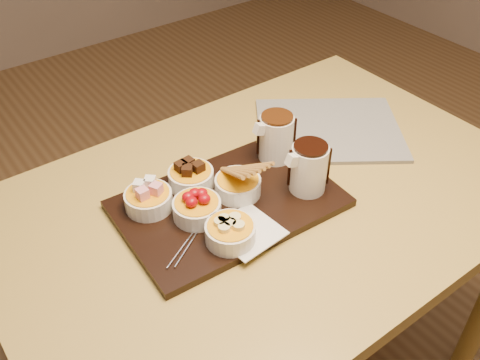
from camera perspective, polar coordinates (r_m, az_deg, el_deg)
dining_table at (r=1.25m, az=2.98°, el=-4.90°), size 1.20×0.80×0.75m
serving_board at (r=1.15m, az=-1.20°, el=-2.54°), size 0.47×0.32×0.02m
napkin at (r=1.07m, az=0.78°, el=-5.49°), size 0.13×0.13×0.00m
bowl_marshmallows at (r=1.13m, az=-9.72°, el=-2.14°), size 0.10×0.10×0.04m
bowl_cake at (r=1.17m, az=-5.24°, el=0.21°), size 0.10×0.10×0.04m
bowl_strawberries at (r=1.10m, az=-4.61°, el=-3.13°), size 0.10×0.10×0.04m
bowl_biscotti at (r=1.15m, az=-0.23°, el=-0.66°), size 0.10×0.10×0.04m
bowl_bananas at (r=1.04m, az=-1.03°, el=-5.67°), size 0.10×0.10×0.04m
pitcher_dark_chocolate at (r=1.15m, az=7.34°, el=1.22°), size 0.08×0.08×0.11m
pitcher_milk_chocolate at (r=1.23m, az=3.87°, el=4.50°), size 0.08×0.08×0.11m
fondue_skewers at (r=1.09m, az=-4.37°, el=-4.67°), size 0.15×0.24×0.01m
newspaper at (r=1.40m, az=9.44°, el=5.37°), size 0.46×0.44×0.01m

